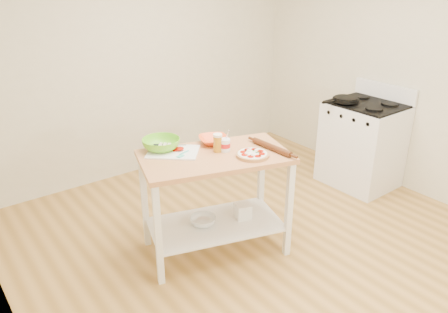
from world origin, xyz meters
TOP-DOWN VIEW (x-y plane):
  - room_shell at (0.00, 0.00)m, footprint 4.04×4.54m
  - prep_island at (-0.38, 0.36)m, footprint 1.32×0.96m
  - gas_stove at (1.67, 0.42)m, footprint 0.65×0.76m
  - skillet at (1.49, 0.58)m, footprint 0.43×0.28m
  - pizza at (-0.17, 0.15)m, footprint 0.26×0.26m
  - cutting_board at (-0.62, 0.60)m, footprint 0.50×0.49m
  - spatula at (-0.60, 0.49)m, footprint 0.14×0.09m
  - knife at (-0.62, 0.74)m, footprint 0.24×0.16m
  - orange_bowl at (-0.25, 0.56)m, footprint 0.32×0.32m
  - green_bowl at (-0.67, 0.70)m, footprint 0.42×0.42m
  - beer_pint at (-0.32, 0.40)m, footprint 0.07×0.07m
  - yogurt_tub at (-0.27, 0.37)m, footprint 0.09×0.09m
  - rolling_pin at (0.04, 0.15)m, footprint 0.06×0.42m
  - shelf_glass_bowl at (-0.48, 0.41)m, footprint 0.29×0.29m
  - shelf_bin at (-0.13, 0.30)m, footprint 0.16×0.16m

SIDE VIEW (x-z plane):
  - shelf_glass_bowl at x=-0.48m, z-range 0.26..0.33m
  - shelf_bin at x=-0.13m, z-range 0.26..0.39m
  - gas_stove at x=1.67m, z-range -0.08..1.03m
  - prep_island at x=-0.38m, z-range 0.20..1.10m
  - cutting_board at x=-0.62m, z-range 0.89..0.93m
  - pizza at x=-0.17m, z-range 0.89..0.94m
  - spatula at x=-0.60m, z-range 0.91..0.92m
  - knife at x=-0.62m, z-range 0.91..0.92m
  - rolling_pin at x=0.04m, z-range 0.90..0.95m
  - orange_bowl at x=-0.25m, z-range 0.90..0.96m
  - green_bowl at x=-0.67m, z-range 0.90..1.00m
  - yogurt_tub at x=-0.27m, z-range 0.86..1.04m
  - skillet at x=1.49m, z-range 0.96..0.99m
  - beer_pint at x=-0.32m, z-range 0.90..1.05m
  - room_shell at x=0.00m, z-range -0.02..2.72m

